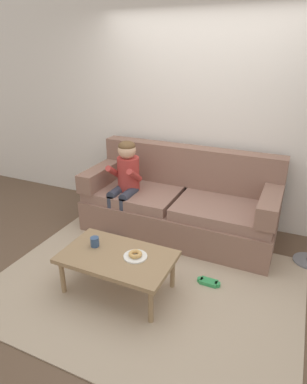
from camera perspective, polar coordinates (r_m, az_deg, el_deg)
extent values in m
plane|color=brown|center=(3.44, 0.44, -13.41)|extent=(10.00, 10.00, 0.00)
cube|color=silver|center=(4.12, 8.70, 13.97)|extent=(8.00, 0.10, 2.80)
cube|color=tan|center=(3.26, -1.42, -15.74)|extent=(2.80, 2.10, 0.01)
cube|color=#846051|center=(3.99, 4.23, -4.61)|extent=(2.23, 0.90, 0.38)
cube|color=#8C6759|center=(4.04, -3.33, -0.24)|extent=(1.07, 0.74, 0.12)
cube|color=#8C6759|center=(3.70, 12.18, -3.14)|extent=(1.07, 0.74, 0.12)
cube|color=#846051|center=(4.07, 6.20, 4.46)|extent=(2.23, 0.20, 0.49)
cube|color=#846051|center=(4.24, -8.57, 3.15)|extent=(0.20, 0.90, 0.22)
cube|color=#846051|center=(3.62, 19.62, -1.65)|extent=(0.20, 0.90, 0.22)
cube|color=#937551|center=(3.01, -6.28, -11.07)|extent=(1.00, 0.60, 0.04)
cylinder|color=#937551|center=(3.19, -15.42, -13.97)|extent=(0.04, 0.04, 0.35)
cylinder|color=#937551|center=(2.80, -0.48, -19.06)|extent=(0.04, 0.04, 0.35)
cylinder|color=#937551|center=(3.49, -10.46, -9.81)|extent=(0.04, 0.04, 0.35)
cylinder|color=#937551|center=(3.14, 3.31, -13.64)|extent=(0.04, 0.04, 0.35)
cylinder|color=#AD3833|center=(3.94, -4.33, 3.18)|extent=(0.26, 0.26, 0.40)
sphere|color=#DBAD89|center=(3.83, -4.61, 7.25)|extent=(0.21, 0.21, 0.21)
ellipsoid|color=brown|center=(3.82, -4.64, 7.92)|extent=(0.20, 0.20, 0.12)
cylinder|color=#333847|center=(3.93, -6.32, 0.05)|extent=(0.11, 0.30, 0.11)
cylinder|color=#333847|center=(3.92, -7.27, -3.84)|extent=(0.09, 0.09, 0.44)
cube|color=black|center=(4.00, -7.46, -7.31)|extent=(0.10, 0.20, 0.06)
cylinder|color=#AD3833|center=(3.91, -6.84, 3.45)|extent=(0.07, 0.29, 0.23)
cylinder|color=#333847|center=(3.86, -4.26, -0.34)|extent=(0.11, 0.30, 0.11)
cylinder|color=#333847|center=(3.84, -5.23, -4.31)|extent=(0.09, 0.09, 0.44)
cube|color=black|center=(3.93, -5.45, -7.84)|extent=(0.10, 0.20, 0.06)
cylinder|color=#AD3833|center=(3.78, -3.30, 2.88)|extent=(0.07, 0.29, 0.23)
cylinder|color=white|center=(2.96, -3.15, -11.03)|extent=(0.21, 0.21, 0.01)
torus|color=tan|center=(2.94, -3.16, -10.63)|extent=(0.15, 0.15, 0.04)
cylinder|color=#334C72|center=(3.13, -10.09, -8.45)|extent=(0.08, 0.08, 0.09)
cube|color=#339E56|center=(3.30, 9.49, -15.16)|extent=(0.16, 0.09, 0.05)
cylinder|color=#339E56|center=(3.31, 8.03, -14.83)|extent=(0.06, 0.06, 0.05)
cylinder|color=#339E56|center=(3.28, 10.97, -15.48)|extent=(0.06, 0.06, 0.05)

